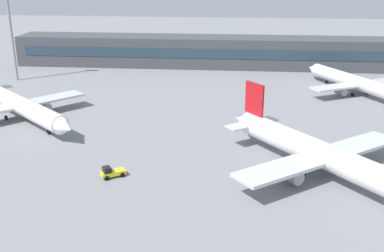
# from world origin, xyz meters

# --- Properties ---
(ground_plane) EXTENTS (400.00, 400.00, 0.00)m
(ground_plane) POSITION_xyz_m (0.00, 40.00, 0.00)
(ground_plane) COLOR gray
(terminal_building) EXTENTS (121.25, 12.13, 9.00)m
(terminal_building) POSITION_xyz_m (0.00, 104.12, 4.50)
(terminal_building) COLOR #3F4247
(terminal_building) RESTS_ON ground_plane
(airplane_near) EXTENTS (30.63, 36.49, 10.88)m
(airplane_near) POSITION_xyz_m (20.08, 27.24, 3.32)
(airplane_near) COLOR white
(airplane_near) RESTS_ON ground_plane
(airplane_mid) EXTENTS (32.25, 29.46, 10.00)m
(airplane_mid) POSITION_xyz_m (-36.67, 48.93, 3.05)
(airplane_mid) COLOR white
(airplane_mid) RESTS_ON ground_plane
(airplane_far) EXTENTS (24.64, 33.96, 9.19)m
(airplane_far) POSITION_xyz_m (35.21, 75.80, 2.80)
(airplane_far) COLOR silver
(airplane_far) RESTS_ON ground_plane
(baggage_tug_yellow) EXTENTS (3.84, 3.22, 1.75)m
(baggage_tug_yellow) POSITION_xyz_m (-11.74, 24.65, 0.80)
(baggage_tug_yellow) COLOR yellow
(baggage_tug_yellow) RESTS_ON ground_plane
(floodlight_tower_east) EXTENTS (3.20, 0.80, 29.79)m
(floodlight_tower_east) POSITION_xyz_m (-52.83, 81.11, 16.97)
(floodlight_tower_east) COLOR gray
(floodlight_tower_east) RESTS_ON ground_plane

